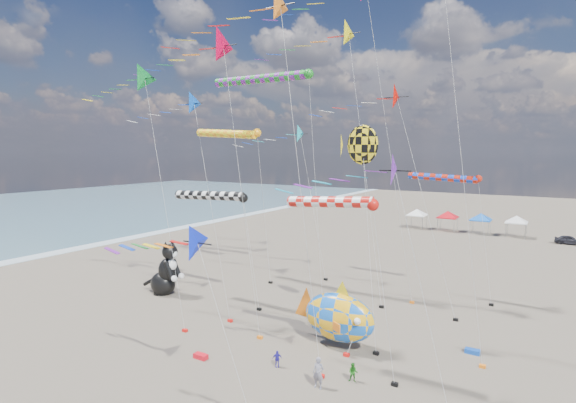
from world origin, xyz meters
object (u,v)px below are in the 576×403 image
Objects in this scene: cat_inflatable at (165,267)px; child_green at (353,373)px; fish_inflatable at (338,317)px; person_adult at (318,373)px; parked_car at (569,240)px; child_blue at (277,359)px.

child_green is at bearing -19.32° from cat_inflatable.
fish_inflatable is 4.82m from child_green.
cat_inflatable is 18.23m from fish_inflatable.
cat_inflatable is 4.59× the size of child_green.
child_green is (1.37, 1.62, -0.33)m from person_adult.
parked_car is at bearing 63.49° from child_green.
parked_car is (31.46, 45.06, -1.88)m from cat_inflatable.
child_green reaches higher than child_blue.
fish_inflatable is at bearing 111.37° from child_green.
person_adult is at bearing -52.91° from child_blue.
person_adult reaches higher than parked_car.
child_green is (20.83, -5.50, -1.96)m from cat_inflatable.
fish_inflatable is at bearing 166.31° from parked_car.
person_adult is 3.37m from child_blue.
person_adult is 2.15m from child_green.
cat_inflatable reaches higher than person_adult.
cat_inflatable reaches higher than child_blue.
fish_inflatable reaches higher than parked_car.
person_adult is 0.47× the size of parked_car.
child_green is 4.68m from child_blue.
person_adult is 1.70× the size of child_blue.
person_adult is (1.33, -5.33, -1.18)m from fish_inflatable.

